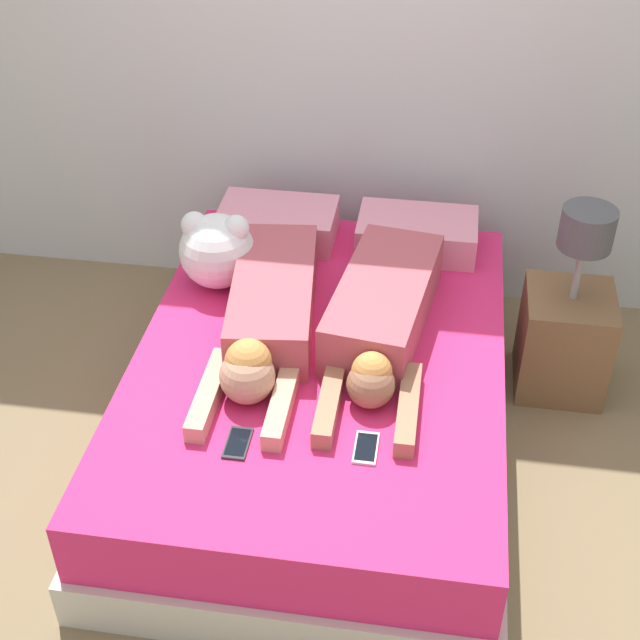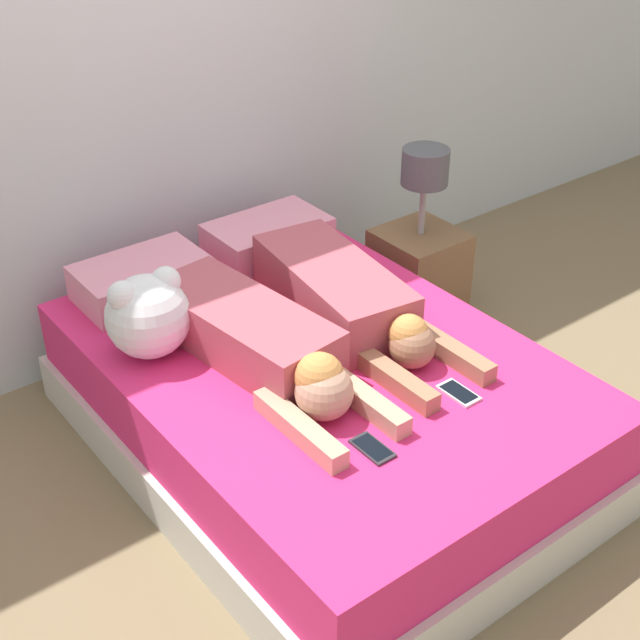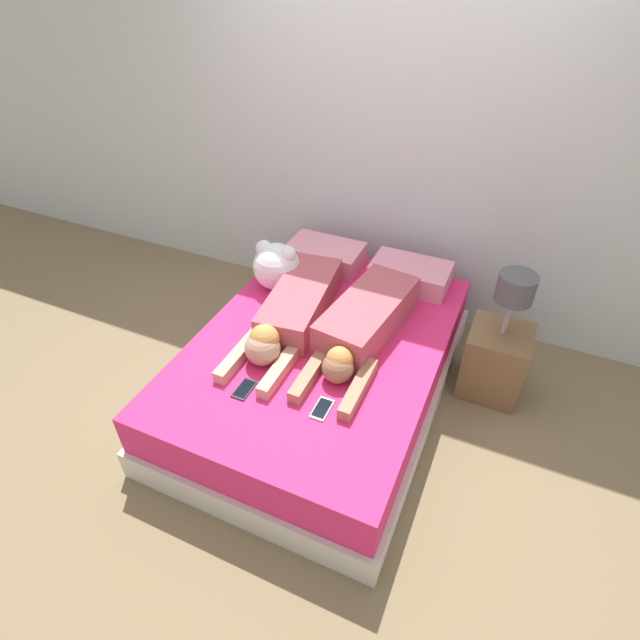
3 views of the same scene
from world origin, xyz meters
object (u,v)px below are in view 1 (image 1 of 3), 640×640
(plush_toy, at_px, (217,249))
(pillow_head_left, at_px, (278,223))
(cell_phone_right, at_px, (366,448))
(person_right, at_px, (381,317))
(person_left, at_px, (267,317))
(nightstand, at_px, (566,330))
(cell_phone_left, at_px, (238,443))
(pillow_head_right, at_px, (417,234))
(bed, at_px, (320,397))

(plush_toy, bearing_deg, pillow_head_left, 66.06)
(cell_phone_right, bearing_deg, person_right, 91.11)
(pillow_head_left, distance_m, person_right, 0.86)
(person_left, xyz_separation_m, nightstand, (1.20, 0.45, -0.27))
(plush_toy, height_order, nightstand, nightstand)
(cell_phone_left, bearing_deg, person_right, 57.11)
(pillow_head_left, distance_m, nightstand, 1.35)
(pillow_head_left, xyz_separation_m, person_left, (0.10, -0.73, 0.02))
(cell_phone_left, bearing_deg, person_left, 91.37)
(person_left, bearing_deg, pillow_head_right, 54.22)
(person_right, distance_m, nightstand, 0.90)
(bed, distance_m, plush_toy, 0.75)
(nightstand, bearing_deg, cell_phone_right, -126.99)
(cell_phone_left, xyz_separation_m, nightstand, (1.18, 1.04, -0.17))
(pillow_head_left, relative_size, plush_toy, 1.58)
(cell_phone_right, bearing_deg, nightstand, 53.01)
(pillow_head_right, relative_size, person_left, 0.45)
(pillow_head_right, height_order, cell_phone_right, pillow_head_right)
(bed, xyz_separation_m, cell_phone_left, (-0.20, -0.54, 0.24))
(person_left, relative_size, cell_phone_left, 7.60)
(pillow_head_left, relative_size, person_left, 0.45)
(cell_phone_right, distance_m, nightstand, 1.26)
(pillow_head_left, distance_m, cell_phone_left, 1.34)
(person_left, bearing_deg, nightstand, 20.42)
(pillow_head_left, height_order, nightstand, nightstand)
(bed, distance_m, pillow_head_right, 0.91)
(person_right, bearing_deg, pillow_head_right, 82.08)
(pillow_head_right, height_order, cell_phone_left, pillow_head_right)
(bed, distance_m, cell_phone_right, 0.60)
(cell_phone_left, bearing_deg, plush_toy, 107.45)
(person_right, bearing_deg, person_left, -172.68)
(pillow_head_right, relative_size, nightstand, 0.59)
(pillow_head_left, height_order, pillow_head_right, same)
(pillow_head_right, relative_size, cell_phone_right, 3.45)
(bed, distance_m, person_left, 0.40)
(cell_phone_right, height_order, nightstand, nightstand)
(pillow_head_right, xyz_separation_m, cell_phone_left, (-0.52, -1.33, -0.07))
(pillow_head_left, xyz_separation_m, cell_phone_right, (0.55, -1.29, -0.07))
(person_left, relative_size, cell_phone_right, 7.60)
(pillow_head_left, xyz_separation_m, nightstand, (1.30, -0.29, -0.24))
(bed, relative_size, pillow_head_right, 3.87)
(pillow_head_left, bearing_deg, bed, -68.32)
(person_right, height_order, plush_toy, plush_toy)
(cell_phone_left, bearing_deg, pillow_head_right, 68.82)
(pillow_head_left, bearing_deg, person_left, -82.18)
(bed, relative_size, plush_toy, 6.12)
(cell_phone_right, bearing_deg, pillow_head_left, 113.06)
(bed, height_order, cell_phone_right, cell_phone_right)
(cell_phone_right, bearing_deg, bed, 115.20)
(bed, bearing_deg, plush_toy, 141.37)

